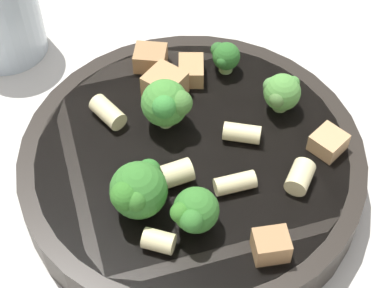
{
  "coord_description": "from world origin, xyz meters",
  "views": [
    {
      "loc": [
        0.29,
        0.03,
        0.41
      ],
      "look_at": [
        0.0,
        0.0,
        0.05
      ],
      "focal_mm": 60.0,
      "sensor_mm": 36.0,
      "label": 1
    }
  ],
  "objects_px": {
    "chicken_chunk_3": "(271,245)",
    "broccoli_floret_3": "(194,212)",
    "broccoli_floret_2": "(138,190)",
    "broccoli_floret_1": "(225,57)",
    "chicken_chunk_2": "(165,85)",
    "rigatoni_1": "(300,177)",
    "chicken_chunk_0": "(150,58)",
    "broccoli_floret_0": "(281,92)",
    "broccoli_floret_4": "(167,104)",
    "rigatoni_4": "(235,183)",
    "rigatoni_3": "(242,133)",
    "rigatoni_0": "(159,241)",
    "pasta_bowl": "(192,165)",
    "chicken_chunk_1": "(328,142)",
    "rigatoni_2": "(177,173)",
    "rigatoni_5": "(108,112)",
    "chicken_chunk_4": "(191,71)"
  },
  "relations": [
    {
      "from": "rigatoni_0",
      "to": "chicken_chunk_2",
      "type": "height_order",
      "value": "chicken_chunk_2"
    },
    {
      "from": "broccoli_floret_1",
      "to": "rigatoni_5",
      "type": "xyz_separation_m",
      "value": [
        0.06,
        -0.09,
        -0.01
      ]
    },
    {
      "from": "rigatoni_0",
      "to": "rigatoni_4",
      "type": "height_order",
      "value": "rigatoni_0"
    },
    {
      "from": "rigatoni_0",
      "to": "chicken_chunk_3",
      "type": "distance_m",
      "value": 0.07
    },
    {
      "from": "broccoli_floret_1",
      "to": "rigatoni_5",
      "type": "height_order",
      "value": "broccoli_floret_1"
    },
    {
      "from": "pasta_bowl",
      "to": "chicken_chunk_3",
      "type": "height_order",
      "value": "chicken_chunk_3"
    },
    {
      "from": "broccoli_floret_3",
      "to": "pasta_bowl",
      "type": "bearing_deg",
      "value": -172.44
    },
    {
      "from": "rigatoni_3",
      "to": "rigatoni_5",
      "type": "bearing_deg",
      "value": -95.16
    },
    {
      "from": "broccoli_floret_4",
      "to": "rigatoni_0",
      "type": "xyz_separation_m",
      "value": [
        0.11,
        0.01,
        -0.02
      ]
    },
    {
      "from": "chicken_chunk_0",
      "to": "rigatoni_3",
      "type": "bearing_deg",
      "value": 48.26
    },
    {
      "from": "chicken_chunk_4",
      "to": "rigatoni_1",
      "type": "bearing_deg",
      "value": 41.99
    },
    {
      "from": "chicken_chunk_3",
      "to": "chicken_chunk_1",
      "type": "bearing_deg",
      "value": 156.77
    },
    {
      "from": "broccoli_floret_0",
      "to": "broccoli_floret_4",
      "type": "xyz_separation_m",
      "value": [
        0.03,
        -0.09,
        0.01
      ]
    },
    {
      "from": "broccoli_floret_1",
      "to": "broccoli_floret_2",
      "type": "relative_size",
      "value": 0.6
    },
    {
      "from": "broccoli_floret_1",
      "to": "chicken_chunk_3",
      "type": "distance_m",
      "value": 0.17
    },
    {
      "from": "broccoli_floret_3",
      "to": "rigatoni_0",
      "type": "distance_m",
      "value": 0.03
    },
    {
      "from": "chicken_chunk_3",
      "to": "broccoli_floret_3",
      "type": "bearing_deg",
      "value": -104.86
    },
    {
      "from": "rigatoni_1",
      "to": "chicken_chunk_0",
      "type": "relative_size",
      "value": 0.9
    },
    {
      "from": "broccoli_floret_2",
      "to": "broccoli_floret_4",
      "type": "xyz_separation_m",
      "value": [
        -0.08,
        0.01,
        0.0
      ]
    },
    {
      "from": "rigatoni_0",
      "to": "pasta_bowl",
      "type": "bearing_deg",
      "value": 170.74
    },
    {
      "from": "broccoli_floret_3",
      "to": "rigatoni_2",
      "type": "bearing_deg",
      "value": -156.47
    },
    {
      "from": "broccoli_floret_4",
      "to": "rigatoni_4",
      "type": "relative_size",
      "value": 1.41
    },
    {
      "from": "chicken_chunk_0",
      "to": "chicken_chunk_2",
      "type": "relative_size",
      "value": 0.93
    },
    {
      "from": "rigatoni_5",
      "to": "rigatoni_1",
      "type": "bearing_deg",
      "value": 72.49
    },
    {
      "from": "broccoli_floret_1",
      "to": "rigatoni_4",
      "type": "height_order",
      "value": "broccoli_floret_1"
    },
    {
      "from": "chicken_chunk_4",
      "to": "chicken_chunk_2",
      "type": "bearing_deg",
      "value": -41.53
    },
    {
      "from": "broccoli_floret_3",
      "to": "rigatoni_0",
      "type": "height_order",
      "value": "broccoli_floret_3"
    },
    {
      "from": "broccoli_floret_2",
      "to": "chicken_chunk_1",
      "type": "xyz_separation_m",
      "value": [
        -0.07,
        0.13,
        -0.02
      ]
    },
    {
      "from": "rigatoni_1",
      "to": "rigatoni_3",
      "type": "distance_m",
      "value": 0.06
    },
    {
      "from": "chicken_chunk_2",
      "to": "broccoli_floret_4",
      "type": "bearing_deg",
      "value": 10.63
    },
    {
      "from": "chicken_chunk_0",
      "to": "chicken_chunk_1",
      "type": "height_order",
      "value": "chicken_chunk_0"
    },
    {
      "from": "rigatoni_0",
      "to": "broccoli_floret_0",
      "type": "bearing_deg",
      "value": 150.03
    },
    {
      "from": "broccoli_floret_2",
      "to": "broccoli_floret_3",
      "type": "height_order",
      "value": "broccoli_floret_2"
    },
    {
      "from": "broccoli_floret_4",
      "to": "chicken_chunk_4",
      "type": "relative_size",
      "value": 1.54
    },
    {
      "from": "broccoli_floret_2",
      "to": "chicken_chunk_1",
      "type": "distance_m",
      "value": 0.15
    },
    {
      "from": "broccoli_floret_0",
      "to": "rigatoni_1",
      "type": "relative_size",
      "value": 1.38
    },
    {
      "from": "broccoli_floret_1",
      "to": "chicken_chunk_2",
      "type": "relative_size",
      "value": 0.97
    },
    {
      "from": "broccoli_floret_4",
      "to": "rigatoni_3",
      "type": "distance_m",
      "value": 0.06
    },
    {
      "from": "broccoli_floret_2",
      "to": "chicken_chunk_3",
      "type": "bearing_deg",
      "value": 74.98
    },
    {
      "from": "broccoli_floret_1",
      "to": "rigatoni_0",
      "type": "height_order",
      "value": "broccoli_floret_1"
    },
    {
      "from": "rigatoni_1",
      "to": "chicken_chunk_0",
      "type": "distance_m",
      "value": 0.16
    },
    {
      "from": "broccoli_floret_3",
      "to": "chicken_chunk_4",
      "type": "bearing_deg",
      "value": -172.91
    },
    {
      "from": "rigatoni_5",
      "to": "chicken_chunk_2",
      "type": "bearing_deg",
      "value": 127.34
    },
    {
      "from": "rigatoni_4",
      "to": "rigatoni_3",
      "type": "bearing_deg",
      "value": 177.33
    },
    {
      "from": "rigatoni_3",
      "to": "rigatoni_0",
      "type": "bearing_deg",
      "value": -26.51
    },
    {
      "from": "rigatoni_2",
      "to": "broccoli_floret_2",
      "type": "bearing_deg",
      "value": -39.26
    },
    {
      "from": "rigatoni_2",
      "to": "rigatoni_5",
      "type": "xyz_separation_m",
      "value": [
        -0.05,
        -0.06,
        -0.0
      ]
    },
    {
      "from": "rigatoni_4",
      "to": "chicken_chunk_3",
      "type": "distance_m",
      "value": 0.06
    },
    {
      "from": "rigatoni_2",
      "to": "chicken_chunk_3",
      "type": "distance_m",
      "value": 0.09
    },
    {
      "from": "broccoli_floret_3",
      "to": "chicken_chunk_0",
      "type": "bearing_deg",
      "value": -161.02
    }
  ]
}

